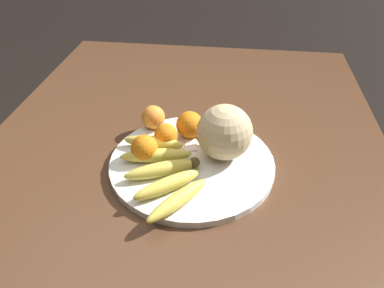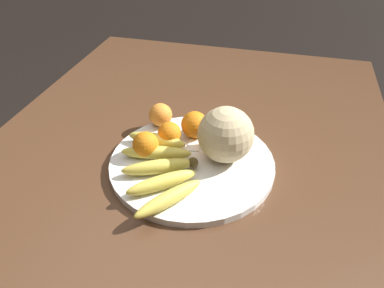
% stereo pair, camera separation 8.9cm
% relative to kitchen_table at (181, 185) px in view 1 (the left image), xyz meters
% --- Properties ---
extents(kitchen_table, '(1.53, 1.09, 0.73)m').
position_rel_kitchen_table_xyz_m(kitchen_table, '(0.00, 0.00, 0.00)').
color(kitchen_table, '#4C301E').
rests_on(kitchen_table, ground_plane).
extents(fruit_bowl, '(0.41, 0.41, 0.02)m').
position_rel_kitchen_table_xyz_m(fruit_bowl, '(-0.02, -0.03, 0.09)').
color(fruit_bowl, white).
rests_on(fruit_bowl, kitchen_table).
extents(melon, '(0.14, 0.14, 0.14)m').
position_rel_kitchen_table_xyz_m(melon, '(0.02, -0.11, 0.17)').
color(melon, '#C6B284').
rests_on(melon, fruit_bowl).
extents(banana_bunch, '(0.30, 0.24, 0.03)m').
position_rel_kitchen_table_xyz_m(banana_bunch, '(-0.08, 0.03, 0.12)').
color(banana_bunch, '#473819').
rests_on(banana_bunch, fruit_bowl).
extents(orange_front_left, '(0.07, 0.07, 0.07)m').
position_rel_kitchen_table_xyz_m(orange_front_left, '(0.09, -0.01, 0.14)').
color(orange_front_left, orange).
rests_on(orange_front_left, fruit_bowl).
extents(orange_front_right, '(0.06, 0.06, 0.06)m').
position_rel_kitchen_table_xyz_m(orange_front_right, '(0.12, -0.07, 0.13)').
color(orange_front_right, orange).
rests_on(orange_front_right, fruit_bowl).
extents(orange_mid_center, '(0.07, 0.07, 0.07)m').
position_rel_kitchen_table_xyz_m(orange_mid_center, '(-0.02, 0.08, 0.13)').
color(orange_mid_center, orange).
rests_on(orange_mid_center, fruit_bowl).
extents(orange_back_left, '(0.06, 0.06, 0.06)m').
position_rel_kitchen_table_xyz_m(orange_back_left, '(0.12, 0.09, 0.13)').
color(orange_back_left, orange).
rests_on(orange_back_left, fruit_bowl).
extents(orange_back_right, '(0.06, 0.06, 0.06)m').
position_rel_kitchen_table_xyz_m(orange_back_right, '(0.04, 0.04, 0.13)').
color(orange_back_right, orange).
rests_on(orange_back_right, fruit_bowl).
extents(produce_tag, '(0.07, 0.04, 0.00)m').
position_rel_kitchen_table_xyz_m(produce_tag, '(0.05, -0.02, 0.10)').
color(produce_tag, white).
rests_on(produce_tag, fruit_bowl).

